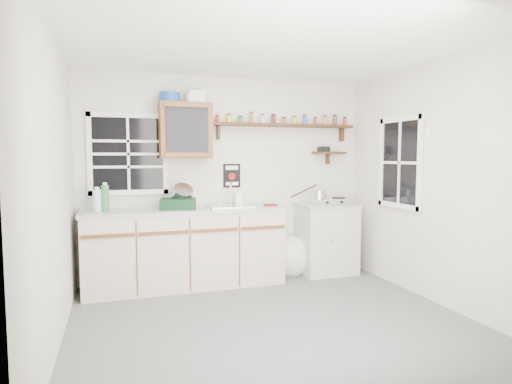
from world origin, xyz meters
TOP-DOWN VIEW (x-y plane):
  - room at (0.00, 0.00)m, footprint 3.64×3.24m
  - main_cabinet at (-0.58, 1.30)m, footprint 2.31×0.63m
  - right_cabinet at (1.25, 1.32)m, footprint 0.73×0.57m
  - sink at (-0.05, 1.30)m, footprint 0.52×0.44m
  - upper_cabinet at (-0.55, 1.44)m, footprint 0.60×0.32m
  - upper_cabinet_clutter at (-0.60, 1.44)m, footprint 0.52×0.24m
  - spice_shelf at (0.73, 1.51)m, footprint 1.91×0.18m
  - secondary_shelf at (1.36, 1.52)m, footprint 0.45×0.16m
  - warning_sign at (0.05, 1.59)m, footprint 0.22×0.02m
  - window_back at (-1.20, 1.59)m, footprint 0.93×0.03m
  - window_right at (1.79, 0.55)m, footprint 0.03×0.78m
  - water_bottles at (-1.50, 1.29)m, footprint 0.17×0.09m
  - dish_rack at (-0.65, 1.28)m, footprint 0.45×0.36m
  - soap_bottle at (0.10, 1.48)m, footprint 0.09×0.09m
  - rag at (0.45, 1.23)m, footprint 0.15×0.13m
  - hotplate at (1.27, 1.30)m, footprint 0.57×0.31m
  - saucepan at (1.13, 1.31)m, footprint 0.43×0.21m
  - trash_bag at (0.78, 1.40)m, footprint 0.47×0.43m

SIDE VIEW (x-z plane):
  - trash_bag at x=0.78m, z-range -0.04..0.50m
  - right_cabinet at x=1.25m, z-range 0.00..0.91m
  - main_cabinet at x=-0.58m, z-range 0.00..0.92m
  - rag at x=0.45m, z-range 0.92..0.94m
  - sink at x=-0.05m, z-range 0.79..1.08m
  - hotplate at x=1.27m, z-range 0.91..0.99m
  - soap_bottle at x=0.10m, z-range 0.92..1.11m
  - dish_rack at x=-0.65m, z-range 0.87..1.17m
  - saucepan at x=1.13m, z-range 0.94..1.13m
  - water_bottles at x=-1.50m, z-range 0.90..1.22m
  - room at x=0.00m, z-range -0.02..2.52m
  - warning_sign at x=0.05m, z-range 1.13..1.43m
  - window_right at x=1.79m, z-range 0.91..1.99m
  - window_back at x=-1.20m, z-range 1.06..2.04m
  - secondary_shelf at x=1.36m, z-range 1.46..1.69m
  - upper_cabinet at x=-0.55m, z-range 1.50..2.15m
  - spice_shelf at x=0.73m, z-range 1.76..2.11m
  - upper_cabinet_clutter at x=-0.60m, z-range 2.14..2.28m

